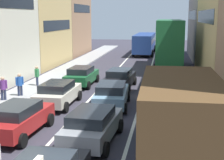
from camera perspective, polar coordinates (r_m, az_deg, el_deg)
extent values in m
cube|color=#949494|center=(29.79, -10.31, 0.40)|extent=(2.60, 64.00, 0.14)
cube|color=silver|center=(28.54, -0.79, -0.02)|extent=(0.16, 60.00, 0.01)
cube|color=silver|center=(28.16, 6.04, -0.23)|extent=(0.16, 60.00, 0.01)
cube|color=black|center=(26.78, -17.05, 12.92)|extent=(0.02, 8.80, 1.10)
cube|color=tan|center=(38.25, -14.33, 8.55)|extent=(7.00, 10.90, 8.09)
cube|color=black|center=(36.99, -9.29, 9.30)|extent=(0.02, 8.80, 1.10)
cube|color=#9E7556|center=(48.52, -9.19, 11.35)|extent=(7.00, 10.90, 11.75)
cube|color=black|center=(47.55, -5.09, 12.16)|extent=(0.02, 8.80, 1.10)
cube|color=gray|center=(44.76, 18.14, 9.96)|extent=(7.00, 14.57, 10.12)
cube|color=black|center=(44.37, 13.61, 10.84)|extent=(0.02, 11.73, 1.10)
cube|color=black|center=(29.76, 15.68, 10.49)|extent=(0.02, 11.73, 1.10)
cube|color=#1E5933|center=(14.28, 10.76, -5.57)|extent=(2.45, 2.45, 1.90)
cube|color=black|center=(15.35, 10.62, -2.93)|extent=(2.02, 0.07, 0.70)
cube|color=#51381E|center=(10.48, 11.80, -7.46)|extent=(2.51, 5.49, 2.80)
cube|color=white|center=(10.38, 5.12, -5.82)|extent=(0.11, 4.48, 0.90)
cylinder|color=black|center=(14.64, 5.86, -8.92)|extent=(0.32, 0.97, 0.96)
cylinder|color=black|center=(14.76, 15.33, -9.11)|extent=(0.32, 0.97, 0.96)
cube|color=#F2EACC|center=(9.44, -12.71, -13.39)|extent=(0.17, 0.44, 0.12)
cube|color=gray|center=(14.60, -3.33, -8.16)|extent=(2.07, 4.40, 0.70)
cube|color=#1E2328|center=(14.24, -3.58, -6.29)|extent=(1.73, 2.50, 0.52)
cylinder|color=black|center=(16.29, -5.01, -7.42)|extent=(0.26, 0.65, 0.64)
cylinder|color=black|center=(15.84, 1.40, -7.92)|extent=(0.26, 0.65, 0.64)
cylinder|color=black|center=(13.71, -8.82, -11.14)|extent=(0.26, 0.65, 0.64)
cylinder|color=black|center=(13.18, -1.19, -11.94)|extent=(0.26, 0.65, 0.64)
cube|color=#A51E1E|center=(16.07, -15.79, -6.76)|extent=(2.05, 4.40, 0.70)
cube|color=#1E2328|center=(15.74, -16.24, -5.02)|extent=(1.72, 2.50, 0.52)
cylinder|color=black|center=(17.82, -16.13, -6.20)|extent=(0.26, 0.65, 0.64)
cylinder|color=black|center=(17.03, -10.65, -6.74)|extent=(0.26, 0.65, 0.64)
cylinder|color=black|center=(14.55, -15.22, -10.07)|extent=(0.26, 0.65, 0.64)
cube|color=#759EB7|center=(20.08, -0.07, -2.79)|extent=(2.03, 4.39, 0.70)
cube|color=#1E2328|center=(19.76, -0.13, -1.35)|extent=(1.71, 2.49, 0.52)
cylinder|color=black|center=(21.68, -2.07, -2.71)|extent=(0.25, 0.65, 0.64)
cylinder|color=black|center=(21.50, 2.80, -2.83)|extent=(0.25, 0.65, 0.64)
cylinder|color=black|center=(18.89, -3.33, -4.80)|extent=(0.25, 0.65, 0.64)
cylinder|color=black|center=(18.68, 2.26, -4.97)|extent=(0.25, 0.65, 0.64)
cube|color=beige|center=(20.66, -9.24, -2.54)|extent=(1.84, 4.32, 0.70)
cube|color=#1E2328|center=(20.35, -9.47, -1.14)|extent=(1.61, 2.42, 0.52)
cylinder|color=black|center=(22.38, -10.23, -2.45)|extent=(0.23, 0.64, 0.64)
cylinder|color=black|center=(21.83, -5.68, -2.66)|extent=(0.23, 0.64, 0.64)
cylinder|color=black|center=(19.75, -13.11, -4.37)|extent=(0.23, 0.64, 0.64)
cylinder|color=black|center=(19.12, -8.00, -4.69)|extent=(0.23, 0.64, 0.64)
cube|color=black|center=(25.28, 1.39, 0.08)|extent=(2.06, 4.40, 0.70)
cube|color=#1E2328|center=(24.99, 1.30, 1.26)|extent=(1.73, 2.50, 0.52)
cylinder|color=black|center=(26.94, 0.08, 0.01)|extent=(0.26, 0.65, 0.64)
cylinder|color=black|center=(26.61, 3.95, -0.16)|extent=(0.26, 0.65, 0.64)
cylinder|color=black|center=(24.15, -1.44, -1.28)|extent=(0.26, 0.65, 0.64)
cylinder|color=black|center=(23.78, 2.86, -1.49)|extent=(0.26, 0.65, 0.64)
cube|color=#19592D|center=(26.41, -5.23, 0.51)|extent=(1.91, 4.35, 0.70)
cube|color=#1E2328|center=(26.13, -5.38, 1.64)|extent=(1.65, 2.45, 0.52)
cylinder|color=black|center=(28.11, -6.21, 0.40)|extent=(0.24, 0.65, 0.64)
cylinder|color=black|center=(27.64, -2.56, 0.28)|extent=(0.24, 0.65, 0.64)
cylinder|color=black|center=(25.38, -8.12, -0.79)|extent=(0.24, 0.65, 0.64)
cylinder|color=black|center=(24.86, -4.10, -0.96)|extent=(0.24, 0.65, 0.64)
cube|color=#194C8C|center=(18.70, 9.51, -3.99)|extent=(2.07, 4.41, 0.70)
cube|color=#1E2328|center=(18.37, 9.52, -2.46)|extent=(1.74, 2.50, 0.52)
cylinder|color=black|center=(20.26, 7.13, -3.77)|extent=(0.26, 0.65, 0.64)
cylinder|color=black|center=(20.17, 12.35, -4.01)|extent=(0.26, 0.65, 0.64)
cylinder|color=black|center=(17.47, 6.14, -6.17)|extent=(0.26, 0.65, 0.64)
cylinder|color=black|center=(17.36, 12.22, -6.46)|extent=(0.26, 0.65, 0.64)
cube|color=#B29319|center=(23.98, 9.80, -0.68)|extent=(2.06, 4.40, 0.70)
cube|color=#1E2328|center=(23.67, 9.82, 0.55)|extent=(1.73, 2.50, 0.52)
cylinder|color=black|center=(25.54, 7.89, -0.71)|extent=(0.26, 0.65, 0.64)
cylinder|color=black|center=(25.45, 12.02, -0.89)|extent=(0.26, 0.65, 0.64)
cylinder|color=black|center=(22.69, 7.25, -2.17)|extent=(0.26, 0.65, 0.64)
cylinder|color=black|center=(22.60, 11.90, -2.38)|extent=(0.26, 0.65, 0.64)
cube|color=#1E6033|center=(34.70, 9.75, 4.62)|extent=(2.57, 10.52, 2.40)
cube|color=black|center=(34.66, 9.77, 5.21)|extent=(2.60, 9.89, 0.70)
cube|color=#1E6033|center=(34.52, 9.87, 8.39)|extent=(2.57, 10.52, 2.16)
cube|color=black|center=(34.51, 9.89, 8.78)|extent=(2.60, 9.89, 0.64)
cylinder|color=black|center=(38.59, 7.76, 3.52)|extent=(0.31, 1.00, 1.00)
cylinder|color=black|center=(38.63, 11.48, 3.40)|extent=(0.31, 1.00, 1.00)
cylinder|color=black|center=(31.73, 7.50, 1.92)|extent=(0.31, 1.00, 1.00)
cylinder|color=black|center=(31.78, 12.01, 1.78)|extent=(0.31, 1.00, 1.00)
cube|color=navy|center=(48.11, 5.66, 6.46)|extent=(2.68, 10.54, 2.40)
cube|color=black|center=(48.09, 5.66, 6.89)|extent=(2.70, 9.91, 0.70)
cylinder|color=black|center=(52.08, 4.59, 5.50)|extent=(0.32, 1.01, 1.00)
cylinder|color=black|center=(51.89, 7.35, 5.43)|extent=(0.32, 1.01, 1.00)
cylinder|color=black|center=(45.22, 3.72, 4.68)|extent=(0.32, 1.01, 1.00)
cylinder|color=black|center=(45.01, 6.89, 4.59)|extent=(0.32, 1.01, 1.00)
cylinder|color=#262D47|center=(26.25, -12.74, -0.36)|extent=(0.16, 0.16, 0.82)
cylinder|color=#262D47|center=(26.43, -12.80, -0.29)|extent=(0.16, 0.16, 0.82)
cylinder|color=#338C4C|center=(26.21, -12.83, 1.20)|extent=(0.34, 0.34, 0.60)
sphere|color=tan|center=(26.15, -12.87, 2.11)|extent=(0.24, 0.24, 0.24)
cylinder|color=#338C4C|center=(25.99, -12.77, 1.19)|extent=(0.10, 0.10, 0.55)
cylinder|color=#338C4C|center=(26.42, -12.90, 1.34)|extent=(0.10, 0.10, 0.55)
cylinder|color=#262D47|center=(23.24, -15.78, -1.97)|extent=(0.16, 0.16, 0.82)
cylinder|color=#262D47|center=(23.27, -15.35, -1.92)|extent=(0.16, 0.16, 0.82)
cylinder|color=#2659B2|center=(23.11, -15.66, -0.23)|extent=(0.34, 0.34, 0.60)
sphere|color=tan|center=(23.04, -15.71, 0.80)|extent=(0.24, 0.24, 0.24)
cylinder|color=#2659B2|center=(23.06, -16.19, -0.20)|extent=(0.10, 0.10, 0.55)
cylinder|color=#2659B2|center=(23.15, -15.13, -0.11)|extent=(0.10, 0.10, 0.55)
cylinder|color=#262D47|center=(22.38, -17.96, -2.58)|extent=(0.16, 0.16, 0.82)
cylinder|color=#262D47|center=(22.36, -18.42, -2.62)|extent=(0.16, 0.16, 0.82)
cylinder|color=#66337F|center=(22.22, -18.30, -0.82)|extent=(0.34, 0.34, 0.60)
sphere|color=tan|center=(22.14, -18.37, 0.25)|extent=(0.24, 0.24, 0.24)
cylinder|color=#66337F|center=(22.23, -17.74, -0.70)|extent=(0.10, 0.10, 0.55)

